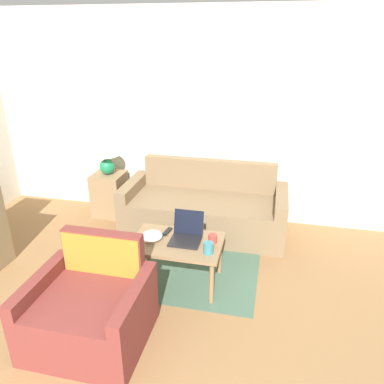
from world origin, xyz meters
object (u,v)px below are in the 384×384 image
Objects in this scene: tv_remote at (167,231)px; couch at (205,209)px; armchair at (92,309)px; laptop at (186,234)px; table_lamp at (106,152)px; coffee_table at (177,247)px; cup_navy at (213,239)px; snack_bowl at (152,236)px; cup_yellow at (208,248)px.

couch is at bearing 79.20° from tv_remote.
laptop is (0.56, 0.91, 0.25)m from armchair.
table_lamp is 0.53× the size of coffee_table.
coffee_table is (0.48, 0.85, 0.14)m from armchair.
couch reaches higher than coffee_table.
cup_navy is 0.58m from snack_bowl.
cup_yellow is (-0.00, -0.19, 0.01)m from cup_navy.
cup_navy is at bearing 10.37° from coffee_table.
laptop is at bearing -41.68° from table_lamp.
laptop is 0.24m from tv_remote.
laptop is at bearing 58.51° from armchair.
laptop reaches higher than coffee_table.
laptop is at bearing 142.28° from cup_yellow.
couch reaches higher than cup_navy.
laptop is at bearing 38.67° from coffee_table.
armchair is 1.92× the size of table_lamp.
cup_navy is 0.42× the size of snack_bowl.
table_lamp is at bearing 128.90° from snack_bowl.
couch is at bearing 75.11° from armchair.
table_lamp is 2.26× the size of snack_bowl.
table_lamp reaches higher than cup_navy.
armchair reaches higher than cup_navy.
snack_bowl is at bearing -51.10° from table_lamp.
table_lamp is 4.45× the size of cup_yellow.
table_lamp is at bearing 174.40° from couch.
couch is 1.33m from cup_yellow.
table_lamp is at bearing 138.91° from cup_yellow.
cup_yellow is (1.61, -1.40, -0.37)m from table_lamp.
cup_yellow reaches higher than coffee_table.
snack_bowl is (-0.57, 0.12, -0.01)m from cup_yellow.
tv_remote is (-0.22, 0.09, -0.05)m from laptop.
armchair is 1.11m from cup_yellow.
armchair is 5.74× the size of tv_remote.
armchair is 1.03× the size of coffee_table.
couch is 1.11m from laptop.
table_lamp is 1.65m from tv_remote.
couch is 1.15m from coffee_table.
laptop is 0.26m from cup_navy.
couch reaches higher than tv_remote.
cup_yellow is at bearing -21.42° from coffee_table.
armchair is at bearing -119.44° from coffee_table.
couch is 6.35× the size of laptop.
laptop is 2.00× the size of tv_remote.
table_lamp reaches higher than couch.
couch is 1.47m from table_lamp.
armchair is 1.24m from cup_navy.
table_lamp reaches higher than armchair.
couch is 2.21× the size of armchair.
snack_bowl is at bearing -177.31° from coffee_table.
snack_bowl is at bearing -172.82° from cup_navy.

